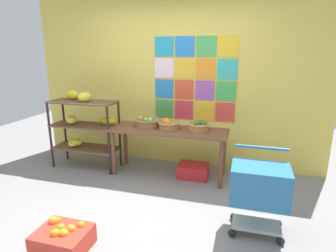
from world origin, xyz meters
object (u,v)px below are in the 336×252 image
Objects in this scene: orange_crate_foreground at (63,238)px; fruit_basket_right at (148,122)px; display_table at (169,135)px; fruit_basket_left at (169,124)px; produce_crate_under_table at (193,171)px; shopping_cart at (259,187)px; banana_shelf_unit at (83,124)px; fruit_basket_back_left at (199,126)px.

fruit_basket_right is at bearing 85.25° from orange_crate_foreground.
fruit_basket_left is (-0.01, 0.02, 0.16)m from display_table.
produce_crate_under_table is 0.52× the size of shopping_cart.
fruit_basket_left is 0.34m from fruit_basket_right.
shopping_cart is (1.58, -1.15, -0.27)m from fruit_basket_right.
fruit_basket_right is (-0.34, 0.08, 0.16)m from display_table.
fruit_basket_left is (1.37, 0.06, 0.07)m from banana_shelf_unit.
fruit_basket_back_left is at bearing 7.60° from display_table.
produce_crate_under_table is at bearing 134.36° from shopping_cart.
orange_crate_foreground is 0.56× the size of shopping_cart.
fruit_basket_left reaches higher than display_table.
produce_crate_under_table is (0.37, 0.01, -0.68)m from fruit_basket_left.
display_table is 0.64m from produce_crate_under_table.
shopping_cart is at bearing -51.95° from produce_crate_under_table.
orange_crate_foreground is at bearing -149.87° from shopping_cart.
orange_crate_foreground is at bearing -94.75° from fruit_basket_right.
orange_crate_foreground is (-0.49, -1.87, -0.66)m from fruit_basket_left.
banana_shelf_unit is at bearing 115.92° from orange_crate_foreground.
display_table is 0.46m from fruit_basket_back_left.
fruit_basket_back_left reaches higher than fruit_basket_left.
fruit_basket_left is at bearing -175.56° from fruit_basket_back_left.
fruit_basket_back_left is 0.36× the size of shopping_cart.
shopping_cart is (1.74, 0.77, 0.39)m from orange_crate_foreground.
banana_shelf_unit reaches higher than orange_crate_foreground.
shopping_cart reaches higher than display_table.
banana_shelf_unit is 1.04m from fruit_basket_right.
orange_crate_foreground is (-0.50, -1.84, -0.51)m from display_table.
orange_crate_foreground is (-0.93, -1.90, -0.67)m from fruit_basket_back_left.
display_table is at bearing -172.40° from fruit_basket_back_left.
produce_crate_under_table is (1.75, 0.07, -0.61)m from banana_shelf_unit.
fruit_basket_left is 2.04m from orange_crate_foreground.
fruit_basket_right is at bearing 176.53° from produce_crate_under_table.
display_table is 0.38m from fruit_basket_right.
fruit_basket_left is at bearing 75.17° from orange_crate_foreground.
display_table is 5.49× the size of fruit_basket_back_left.
display_table is at bearing -12.68° from fruit_basket_right.
fruit_basket_right is at bearing 170.93° from fruit_basket_left.
fruit_basket_right reaches higher than display_table.
banana_shelf_unit is 2.82m from shopping_cart.
produce_crate_under_table is at bearing 1.59° from fruit_basket_left.
produce_crate_under_table is 0.92× the size of orange_crate_foreground.
fruit_basket_back_left is 0.79× the size of fruit_basket_right.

